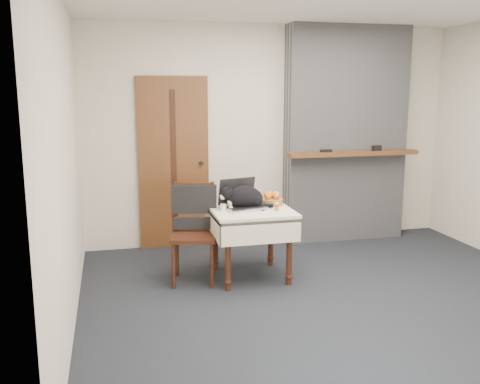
% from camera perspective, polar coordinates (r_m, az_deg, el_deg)
% --- Properties ---
extents(ground, '(4.50, 4.50, 0.00)m').
position_cam_1_polar(ground, '(4.99, 10.13, -11.09)').
color(ground, black).
rests_on(ground, ground).
extents(room_shell, '(4.52, 4.01, 2.61)m').
position_cam_1_polar(room_shell, '(5.05, 8.67, 9.77)').
color(room_shell, beige).
rests_on(room_shell, ground).
extents(door, '(0.82, 0.10, 2.00)m').
position_cam_1_polar(door, '(6.29, -7.09, 3.05)').
color(door, brown).
rests_on(door, ground).
extents(chimney, '(1.62, 0.48, 2.60)m').
position_cam_1_polar(chimney, '(6.70, 11.20, 5.98)').
color(chimney, gray).
rests_on(chimney, ground).
extents(side_table, '(0.78, 0.78, 0.70)m').
position_cam_1_polar(side_table, '(5.26, 1.17, -3.01)').
color(side_table, '#3C1910').
rests_on(side_table, ground).
extents(laptop, '(0.46, 0.42, 0.29)m').
position_cam_1_polar(laptop, '(5.26, 0.14, -0.95)').
color(laptop, '#B7B7BC').
rests_on(laptop, side_table).
extents(cat, '(0.53, 0.25, 0.26)m').
position_cam_1_polar(cat, '(5.25, 0.48, -0.56)').
color(cat, black).
rests_on(cat, side_table).
extents(cream_jar, '(0.06, 0.06, 0.07)m').
position_cam_1_polar(cream_jar, '(5.15, -1.81, -1.66)').
color(cream_jar, silver).
rests_on(cream_jar, side_table).
extents(pill_bottle, '(0.04, 0.04, 0.08)m').
position_cam_1_polar(pill_bottle, '(5.17, 3.96, -1.54)').
color(pill_bottle, '#9B4D13').
rests_on(pill_bottle, side_table).
extents(fruit_basket, '(0.23, 0.23, 0.13)m').
position_cam_1_polar(fruit_basket, '(5.42, 3.38, -0.82)').
color(fruit_basket, '#9C653F').
rests_on(fruit_basket, side_table).
extents(desk_clutter, '(0.14, 0.10, 0.01)m').
position_cam_1_polar(desk_clutter, '(5.31, 2.91, -1.60)').
color(desk_clutter, black).
rests_on(desk_clutter, side_table).
extents(chair, '(0.51, 0.51, 0.96)m').
position_cam_1_polar(chair, '(5.25, -4.94, -2.80)').
color(chair, '#3C1910').
rests_on(chair, ground).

